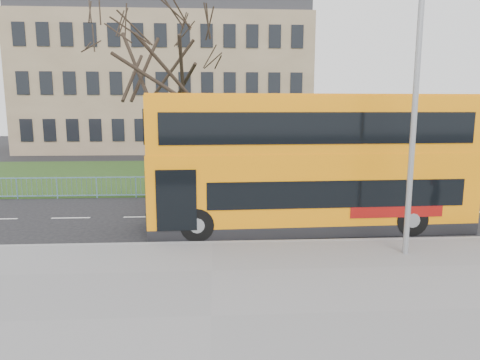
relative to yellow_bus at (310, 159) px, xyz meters
name	(u,v)px	position (x,y,z in m)	size (l,w,h in m)	color
ground	(213,232)	(-3.69, -0.39, -2.68)	(120.00, 120.00, 0.00)	black
pavement	(211,318)	(-3.69, -7.14, -2.62)	(80.00, 10.50, 0.12)	slate
kerb	(212,244)	(-3.69, -1.94, -2.61)	(80.00, 0.20, 0.14)	gray
grass_verge	(214,174)	(-3.69, 13.91, -2.64)	(80.00, 15.40, 0.08)	#223814
guard_railing	(213,186)	(-3.69, 6.21, -2.13)	(40.00, 0.12, 1.10)	#6793B7
bare_tree	(160,85)	(-6.69, 9.61, 3.22)	(8.15, 8.15, 11.64)	black
civic_building	(170,87)	(-8.69, 34.61, 4.32)	(30.00, 15.00, 14.00)	#867155
yellow_bus	(310,159)	(0.00, 0.00, 0.00)	(12.01, 3.21, 5.00)	orange
street_lamp	(412,99)	(2.20, -3.38, 2.16)	(1.82, 0.25, 8.60)	#919599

